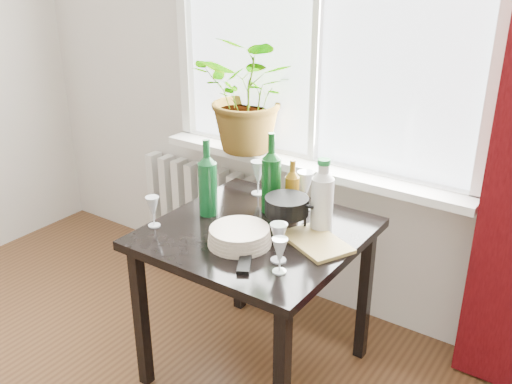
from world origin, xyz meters
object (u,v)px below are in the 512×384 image
Objects in this scene: wineglass_back_center at (305,190)px; wineglass_front_right at (279,242)px; cutting_board at (316,242)px; fondue_pot at (287,213)px; bottle_amber at (292,187)px; tv_remote at (245,262)px; wineglass_far_right at (280,255)px; wine_bottle_right at (271,172)px; potted_plant at (251,94)px; wineglass_back_left at (258,177)px; plate_stack at (240,236)px; cleaning_bottle at (322,194)px; wine_bottle_left at (207,177)px; radiator at (201,207)px; wineglass_front_left at (153,211)px; table at (257,248)px.

wineglass_front_right is at bearing -71.65° from wineglass_back_center.
fondue_pot is at bearing 164.69° from cutting_board.
bottle_amber reaches higher than tv_remote.
wine_bottle_right is at bearing 126.63° from wineglass_far_right.
wineglass_far_right is (0.70, -0.82, -0.34)m from potted_plant.
plate_stack is at bearing -63.96° from wineglass_back_left.
plate_stack is (-0.21, -0.30, -0.13)m from cleaning_bottle.
wine_bottle_left is 1.67× the size of fondue_pot.
cleaning_bottle is (1.08, -0.48, 0.53)m from radiator.
potted_plant reaches higher than fondue_pot.
wineglass_back_left is 0.39m from fondue_pot.
fondue_pot is at bearing -67.36° from bottle_amber.
wineglass_front_left is 0.57m from fondue_pot.
wine_bottle_left is at bearing 115.76° from tv_remote.
bottle_amber is (0.09, 0.03, -0.06)m from wine_bottle_right.
cleaning_bottle reaches higher than cutting_board.
wineglass_back_left is at bearing 176.50° from wineglass_back_center.
cleaning_bottle is at bearing -7.51° from wine_bottle_right.
wineglass_back_left reaches higher than tv_remote.
bottle_amber is 1.66× the size of tv_remote.
wine_bottle_right is at bearing 105.47° from table.
wine_bottle_right reaches higher than cutting_board.
bottle_amber is at bearing -37.57° from potted_plant.
wine_bottle_left is 1.37× the size of bottle_amber.
wineglass_front_right reaches higher than wineglass_far_right.
radiator is 5.00× the size of wineglass_front_right.
wineglass_far_right is at bearing -54.28° from fondue_pot.
wine_bottle_right is 1.45× the size of bottle_amber.
potted_plant is (0.42, -0.05, 0.77)m from radiator.
wineglass_front_right is at bearing -37.98° from table.
wine_bottle_left reaches higher than bottle_amber.
table is 0.38m from cleaning_bottle.
wine_bottle_right is at bearing -28.83° from radiator.
wineglass_far_right is (0.04, -0.39, -0.09)m from cleaning_bottle.
bottle_amber is 0.16m from fondue_pot.
cleaning_bottle reaches higher than fondue_pot.
radiator is at bearing 155.15° from bottle_amber.
cutting_board is at bearing -52.15° from wineglass_back_center.
bottle_amber is 1.40× the size of wineglass_back_center.
wineglass_back_center is (0.02, 0.08, -0.04)m from bottle_amber.
bottle_amber reaches higher than radiator.
table is at bearing -101.46° from wineglass_back_center.
tv_remote is at bearing -103.18° from cleaning_bottle.
cleaning_bottle is (0.66, -0.43, -0.25)m from potted_plant.
wineglass_far_right is 0.65m from wineglass_front_left.
wine_bottle_right is at bearing 101.49° from plate_stack.
wineglass_far_right is at bearing -20.36° from plate_stack.
plate_stack is at bearing 173.03° from wineglass_front_right.
wineglass_back_left is 1.24× the size of wineglass_front_left.
fondue_pot reaches higher than table.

